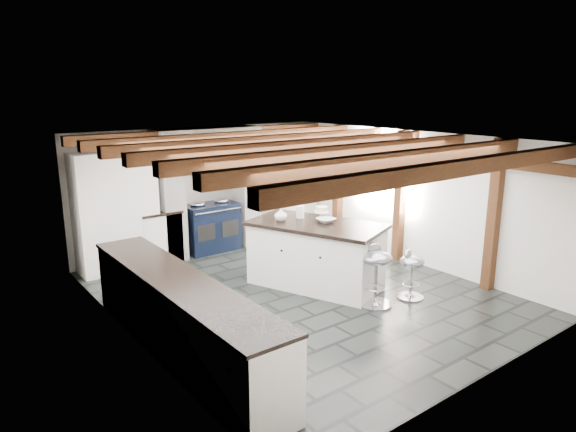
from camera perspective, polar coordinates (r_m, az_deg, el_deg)
ground at (r=7.79m, az=1.21°, el=-8.56°), size 6.00×6.00×0.00m
room_shell at (r=8.26m, az=-8.21°, el=0.40°), size 6.00×6.03×6.00m
range_cooker at (r=9.77m, az=-8.59°, el=-1.13°), size 1.00×0.63×0.99m
kitchen_island at (r=7.94m, az=3.11°, el=-4.19°), size 1.74×2.27×1.33m
bar_stool_near at (r=7.67m, az=13.51°, el=-5.74°), size 0.46×0.46×0.72m
bar_stool_far at (r=7.29m, az=9.70°, el=-5.66°), size 0.58×0.58×0.90m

